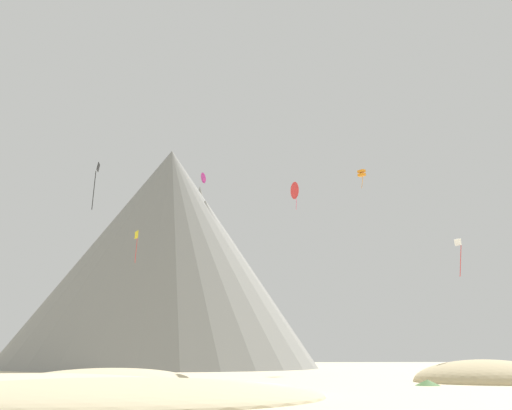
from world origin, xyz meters
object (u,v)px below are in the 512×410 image
object	(u,v)px
kite_white_mid	(459,249)
kite_red_mid	(296,191)
bush_far_left	(12,380)
bush_near_left	(428,383)
rock_massif	(178,261)
kite_yellow_mid	(136,239)
bush_ridge_crest	(137,388)
kite_orange_high	(362,173)
kite_black_mid	(96,177)
kite_magenta_high	(203,178)

from	to	relation	value
kite_white_mid	kite_red_mid	bearing A→B (deg)	21.74
bush_far_left	bush_near_left	size ratio (longest dim) A/B	1.19
rock_massif	kite_yellow_mid	distance (m)	31.47
bush_near_left	rock_massif	world-z (taller)	rock_massif
kite_red_mid	rock_massif	bearing A→B (deg)	4.70
bush_near_left	rock_massif	bearing A→B (deg)	107.76
bush_far_left	bush_ridge_crest	xyz separation A→B (m)	(11.21, -10.75, -0.12)
bush_ridge_crest	rock_massif	distance (m)	80.59
kite_red_mid	kite_orange_high	bearing A→B (deg)	-59.00
kite_white_mid	bush_ridge_crest	bearing A→B (deg)	85.54
kite_orange_high	kite_red_mid	distance (m)	25.19
kite_red_mid	kite_black_mid	xyz separation A→B (m)	(-24.91, -12.56, -3.47)
bush_near_left	kite_white_mid	bearing A→B (deg)	51.02
rock_massif	kite_yellow_mid	xyz separation A→B (m)	(-5.65, -30.89, -2.10)
bush_near_left	kite_black_mid	xyz separation A→B (m)	(-30.14, 13.46, 21.06)
kite_black_mid	bush_near_left	bearing A→B (deg)	115.63
bush_ridge_crest	kite_white_mid	bearing A→B (deg)	31.48
bush_far_left	kite_white_mid	distance (m)	48.98
kite_white_mid	kite_orange_high	distance (m)	34.48
bush_near_left	kite_yellow_mid	distance (m)	53.44
bush_ridge_crest	bush_near_left	bearing A→B (deg)	15.30
kite_yellow_mid	kite_magenta_high	size ratio (longest dim) A/B	2.39
bush_ridge_crest	kite_yellow_mid	distance (m)	51.11
kite_white_mid	kite_magenta_high	bearing A→B (deg)	4.90
kite_orange_high	kite_magenta_high	bearing A→B (deg)	42.16
kite_black_mid	rock_massif	bearing A→B (deg)	-137.49
kite_black_mid	bush_far_left	bearing A→B (deg)	28.45
kite_red_mid	kite_magenta_high	xyz separation A→B (m)	(-12.86, 23.99, 9.80)
bush_far_left	kite_orange_high	bearing A→B (deg)	41.20
kite_white_mid	kite_yellow_mid	bearing A→B (deg)	22.04
bush_ridge_crest	kite_orange_high	distance (m)	68.36
bush_near_left	bush_ridge_crest	distance (m)	23.19
rock_massif	kite_magenta_high	distance (m)	24.94
kite_red_mid	kite_black_mid	size ratio (longest dim) A/B	0.74
kite_white_mid	kite_orange_high	bearing A→B (deg)	-32.61
bush_ridge_crest	kite_orange_high	bearing A→B (deg)	56.32
bush_far_left	kite_black_mid	world-z (taller)	kite_black_mid
bush_ridge_crest	kite_yellow_mid	size ratio (longest dim) A/B	0.29
rock_massif	bush_far_left	bearing A→B (deg)	-99.14
kite_white_mid	bush_near_left	bearing A→B (deg)	105.08
bush_near_left	kite_magenta_high	distance (m)	63.30
kite_yellow_mid	kite_black_mid	xyz separation A→B (m)	(-1.65, -26.98, 0.86)
bush_ridge_crest	kite_yellow_mid	world-z (taller)	kite_yellow_mid
kite_yellow_mid	kite_red_mid	bearing A→B (deg)	66.72
kite_white_mid	kite_black_mid	xyz separation A→B (m)	(-42.30, -1.56, 6.78)
bush_ridge_crest	kite_white_mid	distance (m)	42.92
kite_magenta_high	kite_white_mid	bearing A→B (deg)	20.13
bush_far_left	kite_magenta_high	xyz separation A→B (m)	(15.49, 45.38, 34.17)
kite_yellow_mid	kite_magenta_high	distance (m)	19.98
bush_near_left	kite_red_mid	size ratio (longest dim) A/B	0.50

